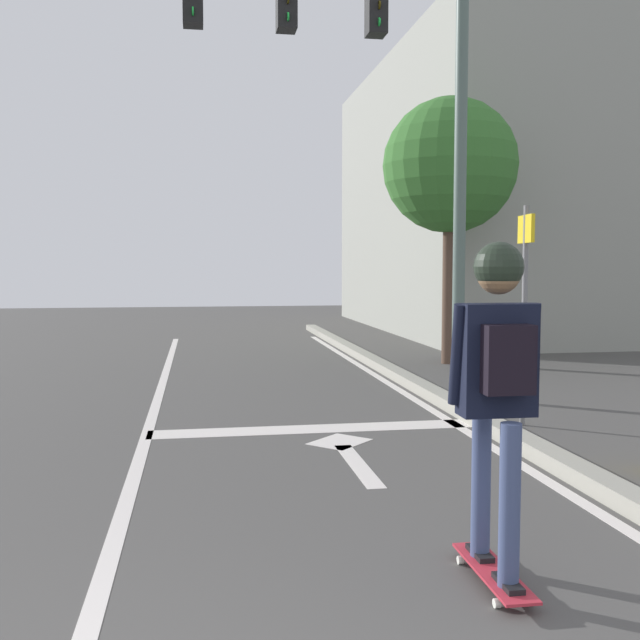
# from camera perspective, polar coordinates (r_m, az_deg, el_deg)

# --- Properties ---
(lane_line_center) EXTENTS (0.12, 20.00, 0.01)m
(lane_line_center) POSITION_cam_1_polar(r_m,az_deg,el_deg) (7.82, -13.40, -8.68)
(lane_line_center) COLOR silver
(lane_line_center) RESTS_ON ground
(lane_line_curbside) EXTENTS (0.12, 20.00, 0.01)m
(lane_line_curbside) POSITION_cam_1_polar(r_m,az_deg,el_deg) (8.28, 10.35, -7.92)
(lane_line_curbside) COLOR silver
(lane_line_curbside) RESTS_ON ground
(stop_bar) EXTENTS (3.46, 0.40, 0.01)m
(stop_bar) POSITION_cam_1_polar(r_m,az_deg,el_deg) (7.85, -0.57, -8.52)
(stop_bar) COLOR silver
(stop_bar) RESTS_ON ground
(lane_arrow_stem) EXTENTS (0.16, 1.40, 0.01)m
(lane_arrow_stem) POSITION_cam_1_polar(r_m,az_deg,el_deg) (6.49, 3.00, -11.24)
(lane_arrow_stem) COLOR silver
(lane_arrow_stem) RESTS_ON ground
(lane_arrow_head) EXTENTS (0.71, 0.71, 0.01)m
(lane_arrow_head) POSITION_cam_1_polar(r_m,az_deg,el_deg) (7.30, 1.53, -9.50)
(lane_arrow_head) COLOR silver
(lane_arrow_head) RESTS_ON ground
(curb_strip) EXTENTS (0.24, 24.00, 0.14)m
(curb_strip) POSITION_cam_1_polar(r_m,az_deg,el_deg) (8.35, 11.99, -7.36)
(curb_strip) COLOR #9C9A8D
(curb_strip) RESTS_ON ground
(skateboard) EXTENTS (0.22, 0.81, 0.08)m
(skateboard) POSITION_cam_1_polar(r_m,az_deg,el_deg) (4.32, 13.41, -18.66)
(skateboard) COLOR #B92937
(skateboard) RESTS_ON ground
(skater) EXTENTS (0.49, 0.64, 1.79)m
(skater) POSITION_cam_1_polar(r_m,az_deg,el_deg) (4.00, 13.77, -3.14)
(skater) COLOR #3E4B73
(skater) RESTS_ON skateboard
(traffic_signal_mast) EXTENTS (4.58, 0.34, 5.77)m
(traffic_signal_mast) POSITION_cam_1_polar(r_m,az_deg,el_deg) (9.59, 3.44, 18.59)
(traffic_signal_mast) COLOR #50655C
(traffic_signal_mast) RESTS_ON ground
(street_sign_post) EXTENTS (0.09, 0.44, 2.38)m
(street_sign_post) POSITION_cam_1_polar(r_m,az_deg,el_deg) (8.15, 15.76, 2.78)
(street_sign_post) COLOR slate
(street_sign_post) RESTS_ON ground
(roadside_tree) EXTENTS (2.36, 2.36, 4.68)m
(roadside_tree) POSITION_cam_1_polar(r_m,az_deg,el_deg) (13.22, 10.15, 11.74)
(roadside_tree) COLOR brown
(roadside_tree) RESTS_ON ground
(building_block) EXTENTS (8.46, 11.30, 7.23)m
(building_block) POSITION_cam_1_polar(r_m,az_deg,el_deg) (21.29, 16.20, 9.13)
(building_block) COLOR #999B90
(building_block) RESTS_ON ground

